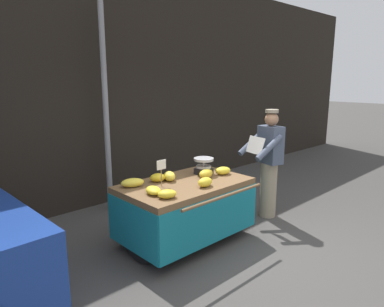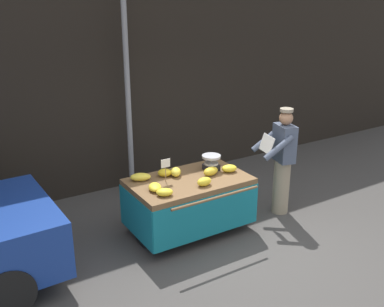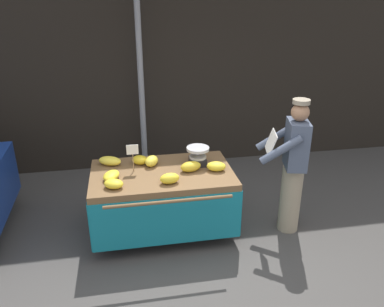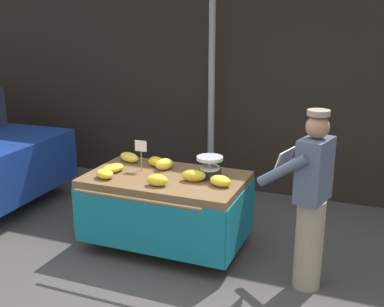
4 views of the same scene
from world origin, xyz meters
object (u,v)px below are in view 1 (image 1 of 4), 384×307
banana_bunch_5 (158,178)px  banana_bunch_6 (223,171)px  vendor_person (269,163)px  banana_bunch_1 (167,194)px  banana_bunch_4 (206,174)px  banana_bunch_7 (153,190)px  banana_cart (185,199)px  price_sign (161,167)px  street_pole (106,109)px  weighing_scale (204,166)px  banana_bunch_2 (205,182)px  banana_bunch_0 (133,183)px  banana_bunch_3 (169,176)px

banana_bunch_5 → banana_bunch_6: bearing=-21.6°
banana_bunch_6 → vendor_person: size_ratio=0.13×
banana_bunch_1 → banana_bunch_4: bearing=16.4°
banana_bunch_7 → banana_cart: bearing=8.9°
price_sign → vendor_person: vendor_person is taller
banana_bunch_1 → banana_bunch_6: size_ratio=0.95×
banana_bunch_4 → street_pole: bearing=104.1°
price_sign → weighing_scale: bearing=2.8°
banana_bunch_1 → banana_bunch_7: (-0.03, 0.22, -0.00)m
banana_cart → banana_bunch_2: size_ratio=7.74×
weighing_scale → banana_bunch_2: weighing_scale is taller
price_sign → vendor_person: 1.93m
weighing_scale → banana_bunch_2: (-0.41, -0.43, -0.06)m
weighing_scale → banana_bunch_1: weighing_scale is taller
street_pole → banana_bunch_5: (-0.13, -1.49, -0.79)m
banana_bunch_1 → banana_bunch_2: 0.62m
banana_bunch_4 → vendor_person: vendor_person is taller
banana_bunch_4 → banana_bunch_0: bearing=159.7°
banana_bunch_2 → vendor_person: bearing=3.2°
banana_bunch_2 → banana_bunch_3: (-0.16, 0.51, 0.00)m
banana_bunch_1 → banana_bunch_7: banana_bunch_1 is taller
banana_cart → banana_bunch_4: 0.45m
banana_cart → vendor_person: size_ratio=1.00×
banana_bunch_3 → banana_bunch_7: banana_bunch_3 is taller
weighing_scale → banana_bunch_0: weighing_scale is taller
street_pole → banana_bunch_0: size_ratio=11.60×
banana_bunch_5 → banana_bunch_6: banana_bunch_5 is taller
banana_bunch_7 → weighing_scale: bearing=11.2°
banana_bunch_3 → banana_bunch_1: bearing=-132.2°
banana_cart → banana_bunch_6: banana_bunch_6 is taller
street_pole → banana_bunch_7: street_pole is taller
banana_bunch_2 → banana_bunch_5: banana_bunch_2 is taller
banana_bunch_0 → banana_bunch_2: size_ratio=1.31×
banana_bunch_1 → banana_bunch_2: (0.62, -0.00, 0.01)m
street_pole → banana_bunch_5: bearing=-95.1°
banana_bunch_1 → banana_cart: bearing=29.1°
banana_bunch_4 → vendor_person: (1.22, -0.18, -0.03)m
banana_bunch_7 → price_sign: bearing=33.1°
banana_bunch_2 → banana_bunch_6: (0.59, 0.23, -0.01)m
banana_bunch_1 → banana_bunch_6: bearing=10.7°
weighing_scale → price_sign: 0.80m
price_sign → banana_bunch_2: (0.39, -0.39, -0.19)m
weighing_scale → banana_bunch_2: size_ratio=1.26×
banana_cart → banana_bunch_2: (0.05, -0.31, 0.28)m
banana_bunch_4 → banana_bunch_3: bearing=151.7°
banana_bunch_4 → banana_bunch_7: size_ratio=0.99×
banana_bunch_7 → vendor_person: vendor_person is taller
banana_bunch_1 → banana_bunch_4: 0.95m
street_pole → weighing_scale: (0.57, -1.65, -0.73)m
banana_cart → banana_bunch_2: banana_bunch_2 is taller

